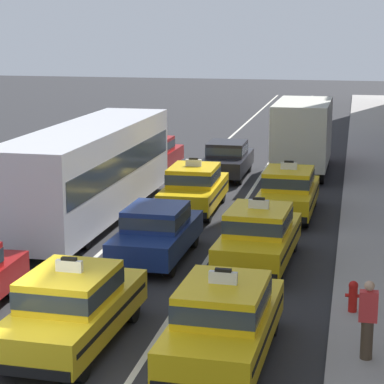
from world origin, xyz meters
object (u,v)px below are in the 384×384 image
bus_left_second (91,168)px  taxi_center_third (194,187)px  sedan_center_second (157,231)px  fire_hydrant (353,295)px  taxi_right_nearest (224,319)px  pedestrian_by_storefront (368,320)px  taxi_right_third (288,191)px  sedan_left_third (153,154)px  taxi_right_second (259,235)px  taxi_center_nearest (73,306)px  box_truck_right_fourth (304,133)px  sedan_center_fourth (227,158)px

bus_left_second → taxi_center_third: (3.18, 1.92, -0.94)m
sedan_center_second → fire_hydrant: bearing=-31.7°
taxi_right_nearest → pedestrian_by_storefront: size_ratio=2.88×
taxi_right_third → pedestrian_by_storefront: size_ratio=2.87×
sedan_left_third → sedan_center_second: (3.44, -12.68, 0.00)m
sedan_center_second → bus_left_second: bearing=129.9°
bus_left_second → taxi_right_second: bearing=-32.3°
taxi_center_nearest → sedan_center_second: (0.19, 6.22, -0.03)m
bus_left_second → taxi_center_third: bus_left_second is taller
bus_left_second → fire_hydrant: bus_left_second is taller
taxi_center_third → fire_hydrant: taxi_center_third is taller
taxi_right_second → pedestrian_by_storefront: (2.87, -5.98, 0.08)m
box_truck_right_fourth → taxi_center_third: bearing=-111.8°
taxi_right_second → fire_hydrant: bearing=-53.0°
box_truck_right_fourth → fire_hydrant: bearing=-82.4°
bus_left_second → box_truck_right_fourth: 12.04m
taxi_right_third → taxi_right_nearest: bearing=-90.9°
taxi_center_third → sedan_center_fourth: (0.14, 6.37, -0.03)m
sedan_center_second → box_truck_right_fourth: 14.50m
bus_left_second → taxi_right_second: size_ratio=2.42×
taxi_center_third → fire_hydrant: bearing=-58.8°
sedan_center_second → box_truck_right_fourth: size_ratio=0.62×
taxi_right_second → fire_hydrant: 4.32m
taxi_center_nearest → pedestrian_by_storefront: bearing=2.8°
sedan_center_second → taxi_right_second: size_ratio=0.93×
taxi_right_nearest → taxi_right_second: bearing=90.9°
taxi_center_third → taxi_right_third: size_ratio=1.00×
bus_left_second → box_truck_right_fourth: size_ratio=1.61×
taxi_right_second → fire_hydrant: size_ratio=6.35×
taxi_right_nearest → taxi_center_nearest: bearing=178.6°
sedan_center_fourth → taxi_right_third: (3.19, -6.29, 0.03)m
fire_hydrant → taxi_center_nearest: bearing=-153.5°
sedan_left_third → taxi_right_nearest: 20.04m
pedestrian_by_storefront → fire_hydrant: size_ratio=2.19×
taxi_center_third → sedan_center_second: bearing=-88.6°
taxi_center_nearest → sedan_center_fourth: 18.49m
pedestrian_by_storefront → fire_hydrant: (-0.28, 2.54, -0.41)m
sedan_center_fourth → taxi_right_second: 12.56m
taxi_right_third → pedestrian_by_storefront: 12.19m
sedan_center_second → pedestrian_by_storefront: bearing=-45.8°
fire_hydrant → bus_left_second: bearing=140.1°
sedan_left_third → taxi_center_nearest: 19.18m
taxi_right_nearest → taxi_right_third: size_ratio=1.00×
taxi_right_nearest → pedestrian_by_storefront: 2.80m
taxi_right_third → fire_hydrant: taxi_right_third is taller
taxi_right_second → box_truck_right_fourth: box_truck_right_fourth is taller
taxi_right_nearest → taxi_right_third: 12.28m
fire_hydrant → sedan_center_fourth: bearing=109.3°
sedan_center_second → sedan_center_fourth: bearing=90.0°
sedan_center_fourth → taxi_right_nearest: bearing=-80.9°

